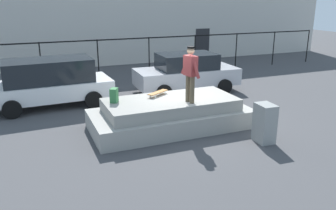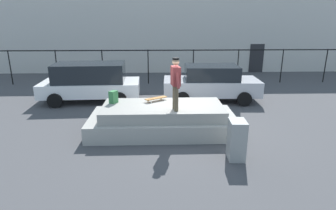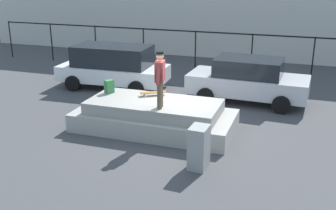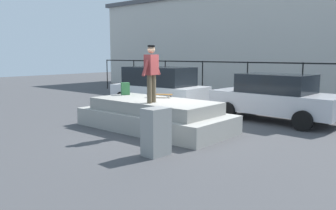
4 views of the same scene
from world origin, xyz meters
name	(u,v)px [view 2 (image 2 of 4)]	position (x,y,z in m)	size (l,w,h in m)	color
ground_plane	(180,128)	(0.00, 0.00, 0.00)	(60.00, 60.00, 0.00)	#424244
concrete_ledge	(163,119)	(-0.60, -0.26, 0.42)	(4.98, 2.30, 0.93)	#9E9B93
skateboarder	(176,81)	(-0.21, -0.79, 1.90)	(0.31, 0.91, 1.67)	brown
skateboard	(156,98)	(-0.83, 0.26, 1.03)	(0.81, 0.61, 0.12)	brown
backpack	(113,97)	(-2.31, 0.08, 1.15)	(0.28, 0.20, 0.43)	#33723F
car_white_hatchback_near	(90,81)	(-3.91, 3.61, 0.94)	(4.57, 2.32, 1.78)	white
car_silver_sedan_mid	(211,83)	(1.74, 3.51, 0.85)	(4.48, 2.22, 1.67)	#B7B7BC
utility_box	(237,140)	(1.40, -2.34, 0.56)	(0.44, 0.60, 1.12)	gray
fence_row	(171,59)	(0.00, 7.21, 1.43)	(24.06, 0.06, 2.00)	black
warehouse_building	(167,25)	(0.00, 13.84, 3.22)	(32.13, 6.63, 6.42)	beige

